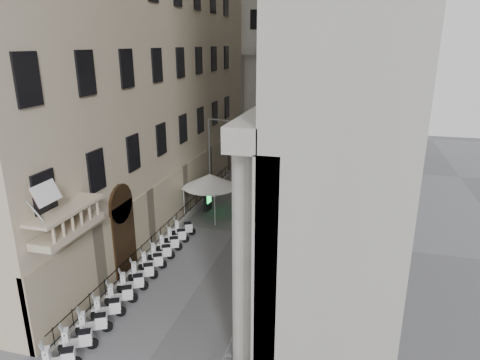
% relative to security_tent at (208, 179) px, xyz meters
% --- Properties ---
extents(far_building, '(22.00, 10.00, 30.00)m').
position_rel_security_tent_xyz_m(far_building, '(3.13, 25.67, 12.08)').
color(far_building, '#B4B2AA').
rests_on(far_building, ground).
extents(iron_fence, '(0.30, 28.00, 1.40)m').
position_rel_security_tent_xyz_m(iron_fence, '(-1.17, -4.33, -2.92)').
color(iron_fence, black).
rests_on(iron_fence, ground).
extents(blue_awning, '(1.60, 3.00, 3.00)m').
position_rel_security_tent_xyz_m(blue_awning, '(7.28, 3.67, -2.92)').
color(blue_awning, navy).
rests_on(blue_awning, ground).
extents(flag, '(1.00, 1.40, 8.20)m').
position_rel_security_tent_xyz_m(flag, '(-0.87, -17.33, -2.92)').
color(flag, '#9E0C11').
rests_on(flag, ground).
extents(scooter_1, '(1.50, 1.15, 1.50)m').
position_rel_security_tent_xyz_m(scooter_1, '(-0.22, -17.42, -2.92)').
color(scooter_1, white).
rests_on(scooter_1, ground).
extents(scooter_2, '(1.50, 1.15, 1.50)m').
position_rel_security_tent_xyz_m(scooter_2, '(-0.22, -16.16, -2.92)').
color(scooter_2, white).
rests_on(scooter_2, ground).
extents(scooter_3, '(1.50, 1.15, 1.50)m').
position_rel_security_tent_xyz_m(scooter_3, '(-0.22, -14.89, -2.92)').
color(scooter_3, white).
rests_on(scooter_3, ground).
extents(scooter_4, '(1.50, 1.15, 1.50)m').
position_rel_security_tent_xyz_m(scooter_4, '(-0.22, -13.63, -2.92)').
color(scooter_4, white).
rests_on(scooter_4, ground).
extents(scooter_5, '(1.50, 1.15, 1.50)m').
position_rel_security_tent_xyz_m(scooter_5, '(-0.22, -12.37, -2.92)').
color(scooter_5, white).
rests_on(scooter_5, ground).
extents(scooter_6, '(1.50, 1.15, 1.50)m').
position_rel_security_tent_xyz_m(scooter_6, '(-0.22, -11.10, -2.92)').
color(scooter_6, white).
rests_on(scooter_6, ground).
extents(scooter_7, '(1.50, 1.15, 1.50)m').
position_rel_security_tent_xyz_m(scooter_7, '(-0.22, -9.84, -2.92)').
color(scooter_7, white).
rests_on(scooter_7, ground).
extents(scooter_8, '(1.50, 1.15, 1.50)m').
position_rel_security_tent_xyz_m(scooter_8, '(-0.22, -8.57, -2.92)').
color(scooter_8, white).
rests_on(scooter_8, ground).
extents(scooter_9, '(1.50, 1.15, 1.50)m').
position_rel_security_tent_xyz_m(scooter_9, '(-0.22, -7.31, -2.92)').
color(scooter_9, white).
rests_on(scooter_9, ground).
extents(scooter_10, '(1.50, 1.15, 1.50)m').
position_rel_security_tent_xyz_m(scooter_10, '(-0.22, -6.04, -2.92)').
color(scooter_10, white).
rests_on(scooter_10, ground).
extents(scooter_11, '(1.50, 1.15, 1.50)m').
position_rel_security_tent_xyz_m(scooter_11, '(-0.22, -4.78, -2.92)').
color(scooter_11, white).
rests_on(scooter_11, ground).
extents(barrier_1, '(0.60, 2.40, 1.10)m').
position_rel_security_tent_xyz_m(barrier_1, '(6.66, -14.76, -2.92)').
color(barrier_1, '#B5B8BD').
rests_on(barrier_1, ground).
extents(barrier_2, '(0.60, 2.40, 1.10)m').
position_rel_security_tent_xyz_m(barrier_2, '(6.66, -12.26, -2.92)').
color(barrier_2, '#B5B8BD').
rests_on(barrier_2, ground).
extents(barrier_3, '(0.60, 2.40, 1.10)m').
position_rel_security_tent_xyz_m(barrier_3, '(6.66, -9.76, -2.92)').
color(barrier_3, '#B5B8BD').
rests_on(barrier_3, ground).
extents(barrier_4, '(0.60, 2.40, 1.10)m').
position_rel_security_tent_xyz_m(barrier_4, '(6.66, -7.26, -2.92)').
color(barrier_4, '#B5B8BD').
rests_on(barrier_4, ground).
extents(barrier_5, '(0.60, 2.40, 1.10)m').
position_rel_security_tent_xyz_m(barrier_5, '(6.66, -4.76, -2.92)').
color(barrier_5, '#B5B8BD').
rests_on(barrier_5, ground).
extents(barrier_6, '(0.60, 2.40, 1.10)m').
position_rel_security_tent_xyz_m(barrier_6, '(6.66, -2.26, -2.92)').
color(barrier_6, '#B5B8BD').
rests_on(barrier_6, ground).
extents(barrier_7, '(0.60, 2.40, 1.10)m').
position_rel_security_tent_xyz_m(barrier_7, '(6.66, 0.24, -2.92)').
color(barrier_7, '#B5B8BD').
rests_on(barrier_7, ground).
extents(barrier_8, '(0.60, 2.40, 1.10)m').
position_rel_security_tent_xyz_m(barrier_8, '(6.66, 2.74, -2.92)').
color(barrier_8, '#B5B8BD').
rests_on(barrier_8, ground).
extents(barrier_9, '(0.60, 2.40, 1.10)m').
position_rel_security_tent_xyz_m(barrier_9, '(6.66, 5.24, -2.92)').
color(barrier_9, '#B5B8BD').
rests_on(barrier_9, ground).
extents(security_tent, '(4.30, 4.30, 3.50)m').
position_rel_security_tent_xyz_m(security_tent, '(0.00, 0.00, 0.00)').
color(security_tent, white).
rests_on(security_tent, ground).
extents(street_lamp, '(2.37, 0.75, 7.40)m').
position_rel_security_tent_xyz_m(street_lamp, '(-0.42, 2.50, 1.45)').
color(street_lamp, '#97999F').
rests_on(street_lamp, ground).
extents(info_kiosk, '(0.43, 0.98, 2.00)m').
position_rel_security_tent_xyz_m(info_kiosk, '(-0.20, 0.44, -1.91)').
color(info_kiosk, black).
rests_on(info_kiosk, ground).
extents(pedestrian_a, '(0.79, 0.66, 1.84)m').
position_rel_security_tent_xyz_m(pedestrian_a, '(3.80, 9.20, -2.00)').
color(pedestrian_a, '#0D1437').
rests_on(pedestrian_a, ground).
extents(pedestrian_b, '(0.82, 0.64, 1.66)m').
position_rel_security_tent_xyz_m(pedestrian_b, '(6.07, 7.87, -2.09)').
color(pedestrian_b, black).
rests_on(pedestrian_b, ground).
extents(pedestrian_c, '(1.04, 0.74, 2.01)m').
position_rel_security_tent_xyz_m(pedestrian_c, '(1.33, 13.25, -1.92)').
color(pedestrian_c, black).
rests_on(pedestrian_c, ground).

